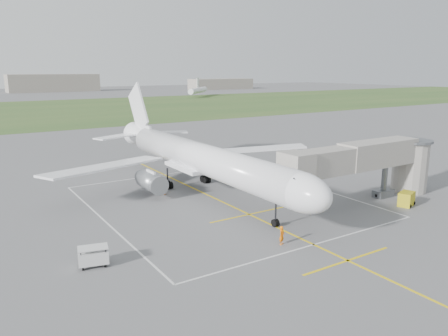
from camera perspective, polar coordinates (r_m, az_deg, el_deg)
ground at (r=56.12m, az=-2.69°, el=-3.29°), size 700.00×700.00×0.00m
grass_strip at (r=179.49m, az=-24.05°, el=6.74°), size 700.00×120.00×0.02m
apron_markings at (r=51.36m, az=0.57°, el=-4.80°), size 28.20×60.00×0.01m
airliner at (r=55.70m, az=-3.12°, el=1.24°), size 38.93×46.75×13.52m
jet_bridge at (r=55.07m, az=18.96°, el=0.79°), size 23.40×5.00×7.20m
gpu_unit at (r=55.03m, az=22.73°, el=-3.76°), size 2.51×2.10×1.63m
baggage_cart at (r=37.29m, az=-16.70°, el=-11.00°), size 2.61×1.91×1.63m
ramp_worker_nose at (r=40.23m, az=7.57°, el=-8.71°), size 0.75×0.64×1.73m
ramp_worker_wing at (r=55.83m, az=-8.05°, el=-2.52°), size 1.09×1.12×1.81m
distant_aircraft at (r=221.50m, az=-21.86°, el=8.81°), size 180.86×40.46×8.85m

